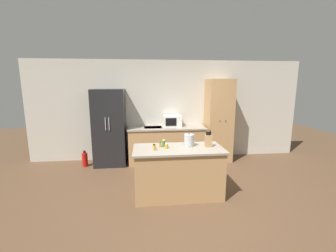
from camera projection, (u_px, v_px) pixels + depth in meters
ground_plane at (182, 199)px, 3.96m from camera, size 14.00×14.00×0.00m
wall_back at (168, 110)px, 5.99m from camera, size 7.20×0.06×2.60m
refrigerator at (110, 127)px, 5.54m from camera, size 0.76×0.70×1.87m
back_counter at (167, 144)px, 5.79m from camera, size 1.95×0.71×0.92m
pantry_cabinet at (218, 120)px, 5.84m from camera, size 0.63×0.64×2.12m
kitchen_island at (178, 172)px, 4.04m from camera, size 1.59×0.77×0.89m
microwave at (172, 121)px, 5.80m from camera, size 0.46×0.41×0.28m
knife_block at (208, 141)px, 4.02m from camera, size 0.12×0.08×0.30m
spice_bottle_tall_dark at (164, 143)px, 4.02m from camera, size 0.06×0.06×0.13m
spice_bottle_short_red at (166, 146)px, 3.93m from camera, size 0.06×0.06×0.09m
spice_bottle_amber_oil at (160, 145)px, 4.01m from camera, size 0.04×0.04×0.10m
spice_bottle_green_herb at (154, 146)px, 3.92m from camera, size 0.04×0.04×0.08m
spice_bottle_pale_salt at (154, 147)px, 3.81m from camera, size 0.05×0.05×0.11m
kettle at (189, 140)px, 4.06m from camera, size 0.18×0.18×0.24m
fire_extinguisher at (85, 159)px, 5.49m from camera, size 0.13×0.13×0.40m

